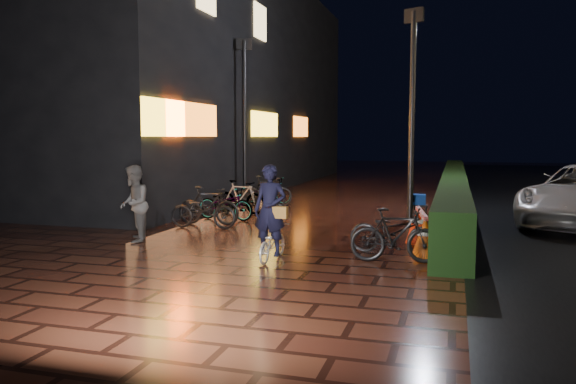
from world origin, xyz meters
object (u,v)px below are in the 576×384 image
(cyclist, at_px, (271,225))
(cart_assembly, at_px, (418,201))
(traffic_barrier, at_px, (421,230))
(bystander_person, at_px, (134,204))

(cyclist, distance_m, cart_assembly, 6.26)
(cyclist, xyz_separation_m, traffic_barrier, (2.42, 1.73, -0.25))
(cyclist, height_order, traffic_barrier, cyclist)
(traffic_barrier, bearing_deg, cart_assembly, 94.34)
(bystander_person, xyz_separation_m, cyclist, (3.24, -0.90, -0.16))
(cart_assembly, bearing_deg, bystander_person, -137.00)
(cyclist, xyz_separation_m, cart_assembly, (2.11, 5.89, -0.15))
(bystander_person, relative_size, cyclist, 0.94)
(traffic_barrier, height_order, cart_assembly, cart_assembly)
(bystander_person, relative_size, cart_assembly, 1.70)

